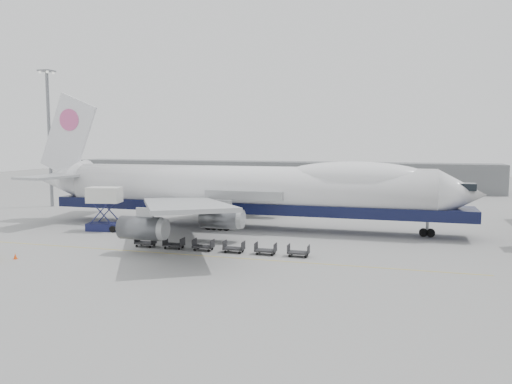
% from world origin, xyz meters
% --- Properties ---
extents(ground, '(260.00, 260.00, 0.00)m').
position_xyz_m(ground, '(0.00, 0.00, 0.00)').
color(ground, gray).
rests_on(ground, ground).
extents(apron_line, '(60.00, 0.15, 0.01)m').
position_xyz_m(apron_line, '(0.00, -6.00, 0.01)').
color(apron_line, gold).
rests_on(apron_line, ground).
extents(hangar, '(110.00, 8.00, 7.00)m').
position_xyz_m(hangar, '(-10.00, 70.00, 3.50)').
color(hangar, slate).
rests_on(hangar, ground).
extents(floodlight_mast, '(2.40, 2.40, 25.43)m').
position_xyz_m(floodlight_mast, '(-42.00, 24.00, 14.27)').
color(floodlight_mast, slate).
rests_on(floodlight_mast, ground).
extents(airliner, '(67.00, 55.30, 19.98)m').
position_xyz_m(airliner, '(0.64, 12.00, 5.62)').
color(airliner, white).
rests_on(airliner, ground).
extents(catering_truck, '(5.17, 3.95, 6.07)m').
position_xyz_m(catering_truck, '(-17.97, 4.52, 3.44)').
color(catering_truck, '#171B47').
rests_on(catering_truck, ground).
extents(traffic_cone, '(0.41, 0.41, 0.60)m').
position_xyz_m(traffic_cone, '(-17.72, -12.85, 0.29)').
color(traffic_cone, '#FF4C0D').
rests_on(traffic_cone, ground).
extents(dolly_0, '(2.30, 1.35, 1.30)m').
position_xyz_m(dolly_0, '(-7.41, -3.51, 0.53)').
color(dolly_0, '#2D2D30').
rests_on(dolly_0, ground).
extents(dolly_1, '(2.30, 1.35, 1.30)m').
position_xyz_m(dolly_1, '(-3.73, -3.51, 0.53)').
color(dolly_1, '#2D2D30').
rests_on(dolly_1, ground).
extents(dolly_2, '(2.30, 1.35, 1.30)m').
position_xyz_m(dolly_2, '(-0.04, -3.51, 0.53)').
color(dolly_2, '#2D2D30').
rests_on(dolly_2, ground).
extents(dolly_3, '(2.30, 1.35, 1.30)m').
position_xyz_m(dolly_3, '(3.64, -3.51, 0.53)').
color(dolly_3, '#2D2D30').
rests_on(dolly_3, ground).
extents(dolly_4, '(2.30, 1.35, 1.30)m').
position_xyz_m(dolly_4, '(7.33, -3.51, 0.53)').
color(dolly_4, '#2D2D30').
rests_on(dolly_4, ground).
extents(dolly_5, '(2.30, 1.35, 1.30)m').
position_xyz_m(dolly_5, '(11.01, -3.51, 0.53)').
color(dolly_5, '#2D2D30').
rests_on(dolly_5, ground).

